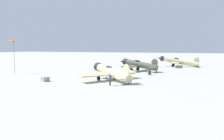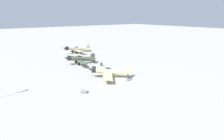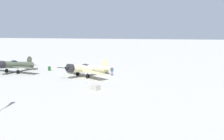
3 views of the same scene
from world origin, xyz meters
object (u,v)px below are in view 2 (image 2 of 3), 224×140
object	(u,v)px
airplane_foreground	(110,72)
airplane_far_line	(77,49)
fuel_drum	(101,64)
equipment_crate	(83,91)
ground_crew_mechanic	(128,76)
airplane_mid_apron	(80,59)

from	to	relation	value
airplane_foreground	airplane_far_line	world-z (taller)	airplane_foreground
airplane_foreground	fuel_drum	bearing A→B (deg)	-79.00
equipment_crate	fuel_drum	xyz separation A→B (m)	(-13.86, -14.58, 0.07)
ground_crew_mechanic	fuel_drum	world-z (taller)	ground_crew_mechanic
ground_crew_mechanic	airplane_mid_apron	bearing A→B (deg)	-131.51
airplane_mid_apron	airplane_far_line	size ratio (longest dim) A/B	0.94
airplane_foreground	equipment_crate	xyz separation A→B (m)	(9.49, 4.49, -1.06)
equipment_crate	fuel_drum	world-z (taller)	fuel_drum
airplane_foreground	ground_crew_mechanic	bearing A→B (deg)	145.89
airplane_mid_apron	ground_crew_mechanic	size ratio (longest dim) A/B	6.65
equipment_crate	airplane_far_line	bearing A→B (deg)	-115.64
airplane_foreground	fuel_drum	size ratio (longest dim) A/B	11.46
airplane_far_line	equipment_crate	world-z (taller)	airplane_far_line
airplane_foreground	fuel_drum	xyz separation A→B (m)	(-4.37, -10.08, -0.99)
airplane_mid_apron	airplane_far_line	world-z (taller)	airplane_mid_apron
ground_crew_mechanic	fuel_drum	xyz separation A→B (m)	(-2.65, -14.46, -0.59)
airplane_far_line	fuel_drum	xyz separation A→B (m)	(3.54, 21.69, -1.04)
airplane_mid_apron	equipment_crate	xyz separation A→B (m)	(10.13, 20.11, -1.21)
airplane_far_line	fuel_drum	size ratio (longest dim) A/B	13.73
ground_crew_mechanic	fuel_drum	bearing A→B (deg)	-144.98
airplane_mid_apron	fuel_drum	distance (m)	6.77
airplane_mid_apron	ground_crew_mechanic	world-z (taller)	airplane_mid_apron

